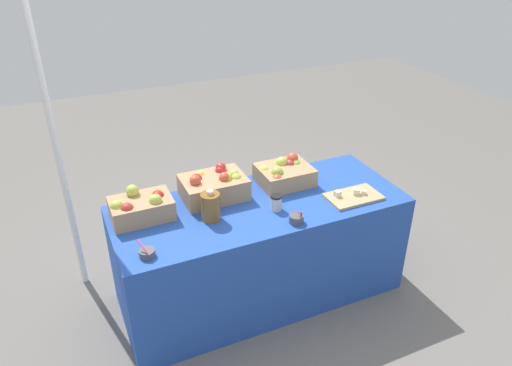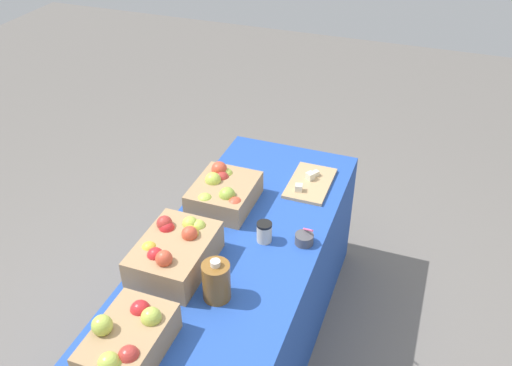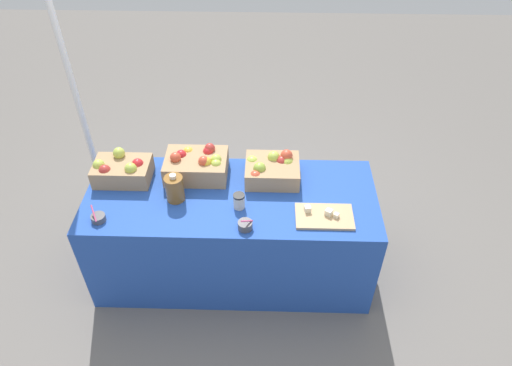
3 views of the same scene
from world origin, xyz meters
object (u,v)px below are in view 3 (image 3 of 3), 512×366
(sample_bowl_near, at_px, (98,218))
(coffee_cup, at_px, (239,201))
(apple_crate_left, at_px, (122,170))
(cider_jug, at_px, (175,188))
(apple_crate_middle, at_px, (197,165))
(sample_bowl_mid, at_px, (245,225))
(tent_pole, at_px, (74,88))
(cutting_board_front, at_px, (324,216))
(apple_crate_right, at_px, (272,169))

(sample_bowl_near, height_order, coffee_cup, same)
(apple_crate_left, bearing_deg, cider_jug, -25.77)
(apple_crate_middle, distance_m, coffee_cup, 0.43)
(apple_crate_middle, distance_m, cider_jug, 0.27)
(apple_crate_middle, bearing_deg, sample_bowl_mid, -55.07)
(cider_jug, relative_size, coffee_cup, 1.95)
(apple_crate_middle, height_order, tent_pole, tent_pole)
(apple_crate_left, bearing_deg, coffee_cup, -17.46)
(apple_crate_middle, bearing_deg, tent_pole, 154.20)
(apple_crate_middle, xyz_separation_m, sample_bowl_mid, (0.35, -0.49, -0.06))
(apple_crate_left, xyz_separation_m, coffee_cup, (0.79, -0.25, -0.03))
(apple_crate_middle, relative_size, cutting_board_front, 1.16)
(sample_bowl_near, relative_size, coffee_cup, 0.99)
(sample_bowl_mid, xyz_separation_m, coffee_cup, (-0.05, 0.18, 0.02))
(apple_crate_right, relative_size, coffee_cup, 3.49)
(tent_pole, bearing_deg, apple_crate_middle, -25.80)
(apple_crate_right, distance_m, cider_jug, 0.66)
(apple_crate_left, distance_m, cider_jug, 0.43)
(tent_pole, bearing_deg, cider_jug, -40.99)
(coffee_cup, relative_size, tent_pole, 0.04)
(sample_bowl_near, xyz_separation_m, tent_pole, (-0.34, 0.89, 0.38))
(apple_crate_middle, distance_m, cutting_board_front, 0.92)
(sample_bowl_near, xyz_separation_m, cider_jug, (0.44, 0.21, 0.07))
(cutting_board_front, bearing_deg, apple_crate_middle, 154.79)
(cider_jug, height_order, tent_pole, tent_pole)
(cutting_board_front, xyz_separation_m, tent_pole, (-1.72, 0.82, 0.39))
(apple_crate_left, height_order, cutting_board_front, apple_crate_left)
(sample_bowl_near, relative_size, tent_pole, 0.04)
(apple_crate_middle, xyz_separation_m, cutting_board_front, (0.83, -0.39, -0.07))
(coffee_cup, bearing_deg, sample_bowl_near, -170.49)
(sample_bowl_near, relative_size, sample_bowl_mid, 0.96)
(apple_crate_middle, bearing_deg, apple_crate_left, -172.84)
(apple_crate_middle, xyz_separation_m, cider_jug, (-0.11, -0.25, 0.01))
(cutting_board_front, bearing_deg, sample_bowl_near, -177.27)
(apple_crate_middle, relative_size, tent_pole, 0.18)
(apple_crate_left, height_order, tent_pole, tent_pole)
(apple_crate_middle, height_order, apple_crate_right, apple_crate_middle)
(apple_crate_left, distance_m, sample_bowl_near, 0.40)
(apple_crate_left, bearing_deg, sample_bowl_mid, -27.23)
(apple_crate_left, xyz_separation_m, cider_jug, (0.38, -0.19, 0.01))
(cutting_board_front, distance_m, sample_bowl_near, 1.38)
(sample_bowl_mid, relative_size, coffee_cup, 1.03)
(apple_crate_right, height_order, sample_bowl_near, apple_crate_right)
(sample_bowl_mid, distance_m, tent_pole, 1.59)
(apple_crate_middle, distance_m, apple_crate_right, 0.50)
(apple_crate_middle, relative_size, cider_jug, 2.06)
(sample_bowl_near, height_order, tent_pole, tent_pole)
(apple_crate_middle, height_order, sample_bowl_near, apple_crate_middle)
(apple_crate_middle, height_order, cutting_board_front, apple_crate_middle)
(sample_bowl_mid, bearing_deg, apple_crate_middle, 124.93)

